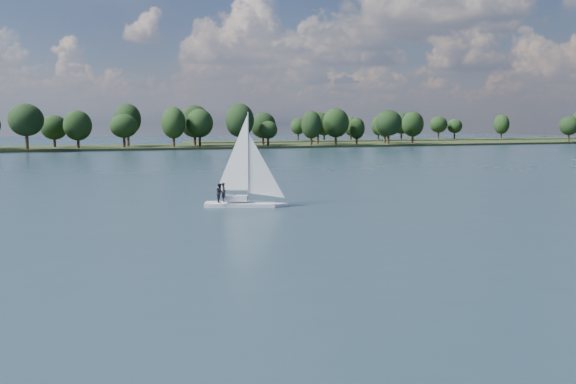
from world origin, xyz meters
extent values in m
plane|color=#233342|center=(0.00, 100.00, 0.00)|extent=(700.00, 700.00, 0.00)
cube|color=black|center=(0.00, 212.00, 0.00)|extent=(660.00, 40.00, 1.50)
cube|color=black|center=(160.00, 260.00, 0.00)|extent=(220.00, 30.00, 1.40)
cube|color=silver|center=(3.74, 51.20, 0.00)|extent=(7.76, 4.82, 0.89)
cube|color=silver|center=(3.74, 51.20, 0.89)|extent=(2.55, 2.07, 0.55)
cylinder|color=silver|center=(3.74, 51.20, 5.04)|extent=(0.13, 0.13, 8.86)
imported|color=black|center=(1.95, 51.54, 1.50)|extent=(0.61, 0.79, 1.91)
imported|color=black|center=(1.43, 51.15, 1.50)|extent=(0.85, 1.02, 1.91)
camera|label=1|loc=(-16.50, -9.57, 8.29)|focal=40.00mm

